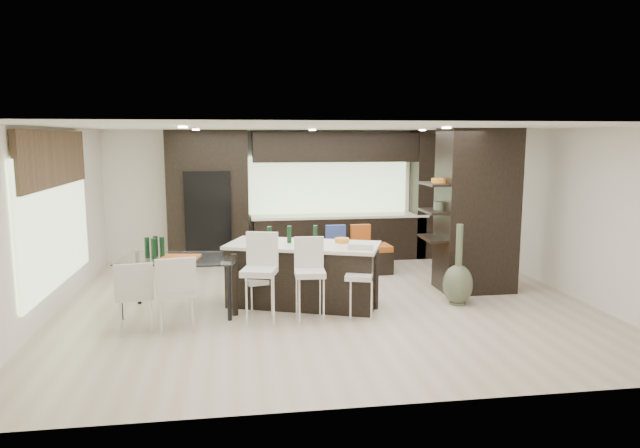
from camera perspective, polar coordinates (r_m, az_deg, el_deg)
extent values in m
plane|color=#C8B399|center=(8.98, 0.57, -7.85)|extent=(8.00, 8.00, 0.00)
cube|color=white|center=(12.14, -2.02, 2.98)|extent=(8.00, 0.02, 2.70)
cube|color=white|center=(8.98, -25.50, 0.12)|extent=(0.02, 7.00, 2.70)
cube|color=white|center=(10.12, 23.56, 1.12)|extent=(0.02, 7.00, 2.70)
cube|color=white|center=(8.61, 0.60, 9.65)|extent=(8.00, 7.00, 0.02)
cube|color=#B2D199|center=(9.16, -24.90, 0.31)|extent=(0.04, 3.20, 1.90)
cube|color=#B2D199|center=(12.16, 0.81, 3.94)|extent=(3.40, 0.04, 1.20)
cube|color=brown|center=(9.08, -25.08, 5.95)|extent=(0.08, 3.00, 0.80)
cube|color=white|center=(8.86, 0.34, 9.49)|extent=(4.00, 3.00, 0.02)
cube|color=black|center=(11.88, 0.56, 2.86)|extent=(6.80, 0.68, 2.70)
cube|color=black|center=(11.74, -11.05, 0.66)|extent=(0.90, 0.68, 1.90)
cube|color=black|center=(9.82, 15.37, 1.32)|extent=(1.20, 0.80, 2.70)
cube|color=black|center=(8.76, -1.69, -5.04)|extent=(2.49, 1.72, 0.95)
cube|color=silver|center=(7.92, -6.07, -6.37)|extent=(0.55, 0.55, 1.01)
cube|color=silver|center=(8.00, -1.01, -6.42)|extent=(0.44, 0.44, 0.94)
cube|color=silver|center=(8.15, 3.90, -6.53)|extent=(0.47, 0.47, 0.84)
cube|color=black|center=(10.78, 3.43, -3.58)|extent=(1.43, 0.62, 0.54)
cube|color=white|center=(8.66, -13.67, -5.92)|extent=(1.83, 1.21, 0.82)
cube|color=silver|center=(7.86, -14.21, -6.95)|extent=(0.58, 0.58, 0.95)
cube|color=silver|center=(7.95, -18.02, -7.13)|extent=(0.55, 0.55, 0.89)
cube|color=silver|center=(8.63, -6.12, -5.97)|extent=(0.50, 0.50, 0.76)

